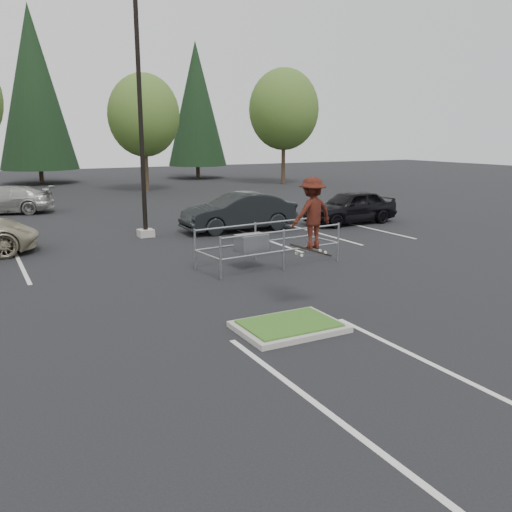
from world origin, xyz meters
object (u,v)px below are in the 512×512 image
decid_c (144,118)px  conif_c (196,104)px  decid_d (283,112)px  car_far_silver (5,200)px  car_r_black (351,207)px  car_r_charc (239,212)px  conif_b (34,88)px  cart_corral (256,242)px  skateboarder (312,214)px  light_pole (141,122)px

decid_c → conif_c: (8.01, 9.67, 1.59)m
decid_d → car_far_silver: (-22.03, -8.33, -5.19)m
decid_d → car_r_black: decid_d is taller
car_r_charc → car_r_black: bearing=84.3°
car_r_charc → car_far_silver: size_ratio=1.00×
decid_c → car_r_charc: bearing=-94.6°
conif_c → conif_b: bearing=175.9°
car_r_charc → decid_c: bearing=177.0°
conif_c → cart_corral: bearing=-109.3°
decid_d → car_r_charc: bearing=-125.6°
decid_c → skateboarder: decid_c is taller
conif_c → decid_c: bearing=-129.6°
car_r_black → car_far_silver: bearing=-131.0°
conif_b → skateboarder: (1.20, -39.50, -5.56)m
decid_d → conif_c: 10.04m
conif_c → car_r_black: bearing=-97.9°
conif_c → skateboarder: bearing=-108.4°
skateboarder → car_r_black: size_ratio=0.41×
car_r_charc → car_far_silver: 13.53m
conif_b → cart_corral: size_ratio=3.12×
car_r_charc → skateboarder: bearing=-15.8°
car_r_black → car_far_silver: size_ratio=0.93×
car_r_black → car_r_charc: bearing=-99.7°
light_pole → skateboarder: size_ratio=5.32×
decid_c → light_pole: bearing=-107.1°
light_pole → decid_d: size_ratio=1.07×
conif_c → light_pole: bearing=-116.1°
car_far_silver → skateboarder: bearing=31.7°
conif_c → cart_corral: (-12.01, -34.25, -6.04)m
conif_b → car_far_silver: 20.23m
decid_d → car_far_silver: bearing=-159.3°
conif_c → skateboarder: size_ratio=6.57×
light_pole → decid_c: (5.49, 17.83, 0.69)m
skateboarder → car_r_charc: bearing=-112.6°
conif_b → skateboarder: bearing=-88.3°
light_pole → cart_corral: light_pole is taller
decid_d → conif_b: bearing=150.5°
cart_corral → car_r_charc: size_ratio=0.94×
skateboarder → car_far_silver: (-5.24, 21.00, -1.57)m
decid_c → conif_c: size_ratio=0.67×
light_pole → conif_b: conif_b is taller
car_r_black → car_far_silver: car_r_black is taller
decid_c → skateboarder: bearing=-99.4°
conif_c → car_far_silver: size_ratio=2.52×
decid_d → car_r_charc: decid_d is taller
light_pole → skateboarder: light_pole is taller
decid_d → conif_c: bearing=113.5°
conif_b → car_r_charc: bearing=-81.2°
car_r_black → car_far_silver: (-14.04, 11.20, -0.06)m
decid_d → car_r_charc: (-13.49, -18.83, -5.10)m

